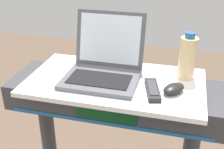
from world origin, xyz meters
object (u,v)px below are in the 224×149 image
computer_mouse (174,89)px  water_bottle (187,57)px  tv_remote (152,90)px  laptop (104,65)px

computer_mouse → water_bottle: 0.16m
water_bottle → tv_remote: water_bottle is taller
water_bottle → tv_remote: bearing=-126.2°
water_bottle → tv_remote: (-0.12, -0.16, -0.08)m
computer_mouse → tv_remote: bearing=-133.5°
water_bottle → tv_remote: size_ratio=1.18×
laptop → tv_remote: (0.22, -0.08, -0.04)m
laptop → tv_remote: size_ratio=1.82×
computer_mouse → water_bottle: size_ratio=0.51×
computer_mouse → tv_remote: size_ratio=0.60×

